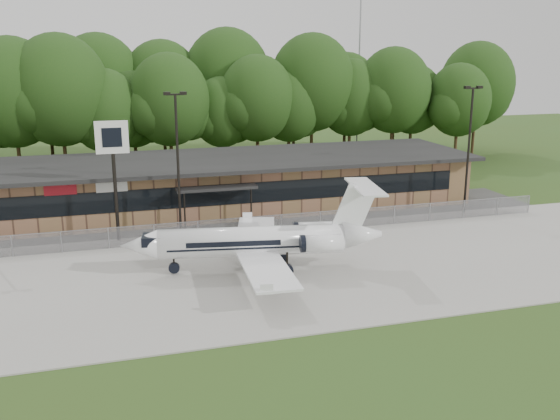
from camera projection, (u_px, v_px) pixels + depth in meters
name	position (u px, v px, depth m)	size (l,w,h in m)	color
ground	(328.00, 324.00, 30.58)	(160.00, 160.00, 0.00)	#374E1C
apron	(282.00, 269.00, 37.99)	(64.00, 18.00, 0.08)	#9E9B93
parking_lot	(240.00, 220.00, 48.67)	(50.00, 9.00, 0.06)	#383835
terminal	(228.00, 182.00, 52.24)	(41.00, 11.65, 4.30)	#895C44
fence	(254.00, 227.00, 44.30)	(46.00, 0.04, 1.52)	gray
treeline	(193.00, 100.00, 67.65)	(72.00, 12.00, 15.00)	#153B12
radio_mast	(359.00, 52.00, 77.94)	(0.20, 0.20, 25.00)	gray
light_pole_mid	(178.00, 154.00, 43.01)	(1.55, 0.30, 10.23)	black
light_pole_right	(469.00, 140.00, 49.28)	(1.55, 0.30, 10.23)	black
business_jet	(261.00, 242.00, 37.19)	(15.71, 14.08, 5.29)	white
pole_sign	(113.00, 150.00, 42.00)	(2.20, 0.31, 8.38)	black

